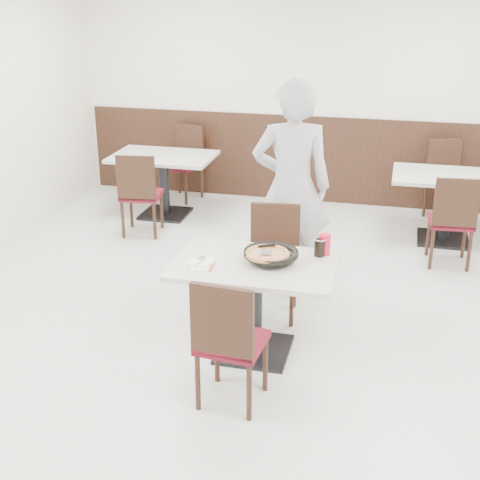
% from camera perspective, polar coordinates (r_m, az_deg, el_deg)
% --- Properties ---
extents(floor, '(7.00, 7.00, 0.00)m').
position_cam_1_polar(floor, '(5.63, 0.92, -7.41)').
color(floor, silver).
rests_on(floor, ground).
extents(wall_back, '(6.00, 0.04, 2.80)m').
position_cam_1_polar(wall_back, '(8.47, 6.37, 12.46)').
color(wall_back, silver).
rests_on(wall_back, floor).
extents(wainscot_back, '(5.90, 0.03, 1.10)m').
position_cam_1_polar(wainscot_back, '(8.63, 6.12, 6.86)').
color(wainscot_back, black).
rests_on(wainscot_back, floor).
extents(main_table, '(1.20, 0.81, 0.75)m').
position_cam_1_polar(main_table, '(5.11, 1.24, -5.84)').
color(main_table, beige).
rests_on(main_table, floor).
extents(chair_near, '(0.46, 0.46, 0.95)m').
position_cam_1_polar(chair_near, '(4.50, -0.67, -8.47)').
color(chair_near, black).
rests_on(chair_near, floor).
extents(chair_far, '(0.46, 0.46, 0.95)m').
position_cam_1_polar(chair_far, '(5.61, 2.80, -2.08)').
color(chair_far, black).
rests_on(chair_far, floor).
extents(trivet, '(0.12, 0.12, 0.04)m').
position_cam_1_polar(trivet, '(4.94, 2.71, -1.81)').
color(trivet, black).
rests_on(trivet, main_table).
extents(pizza_pan, '(0.33, 0.33, 0.01)m').
position_cam_1_polar(pizza_pan, '(4.96, 2.66, -1.42)').
color(pizza_pan, black).
rests_on(pizza_pan, trivet).
extents(pizza, '(0.28, 0.28, 0.02)m').
position_cam_1_polar(pizza, '(4.92, 2.35, -1.38)').
color(pizza, '#B0783C').
rests_on(pizza, pizza_pan).
extents(pizza_server, '(0.10, 0.11, 0.00)m').
position_cam_1_polar(pizza_server, '(4.90, 2.27, -1.03)').
color(pizza_server, silver).
rests_on(pizza_server, pizza).
extents(napkin, '(0.18, 0.18, 0.00)m').
position_cam_1_polar(napkin, '(4.90, -3.29, -2.23)').
color(napkin, silver).
rests_on(napkin, main_table).
extents(side_plate, '(0.20, 0.20, 0.01)m').
position_cam_1_polar(side_plate, '(4.95, -3.39, -1.87)').
color(side_plate, white).
rests_on(side_plate, napkin).
extents(fork, '(0.05, 0.16, 0.00)m').
position_cam_1_polar(fork, '(4.93, -3.42, -1.89)').
color(fork, silver).
rests_on(fork, side_plate).
extents(cola_glass, '(0.08, 0.08, 0.13)m').
position_cam_1_polar(cola_glass, '(5.08, 6.81, -0.66)').
color(cola_glass, black).
rests_on(cola_glass, main_table).
extents(red_cup, '(0.09, 0.09, 0.16)m').
position_cam_1_polar(red_cup, '(5.11, 7.25, -0.37)').
color(red_cup, red).
rests_on(red_cup, main_table).
extents(diner_person, '(0.79, 0.61, 1.94)m').
position_cam_1_polar(diner_person, '(5.99, 4.43, 4.47)').
color(diner_person, silver).
rests_on(diner_person, floor).
extents(bg_table_left, '(1.24, 0.86, 0.75)m').
position_cam_1_polar(bg_table_left, '(8.14, -6.49, 4.65)').
color(bg_table_left, beige).
rests_on(bg_table_left, floor).
extents(bg_chair_left_near, '(0.47, 0.47, 0.95)m').
position_cam_1_polar(bg_chair_left_near, '(7.54, -8.42, 3.99)').
color(bg_chair_left_near, black).
rests_on(bg_chair_left_near, floor).
extents(bg_chair_left_far, '(0.53, 0.53, 0.95)m').
position_cam_1_polar(bg_chair_left_far, '(8.70, -4.98, 6.51)').
color(bg_chair_left_far, black).
rests_on(bg_chair_left_far, floor).
extents(bg_table_right, '(1.28, 0.92, 0.75)m').
position_cam_1_polar(bg_table_right, '(7.62, 17.20, 2.61)').
color(bg_table_right, beige).
rests_on(bg_table_right, floor).
extents(bg_chair_right_near, '(0.45, 0.45, 0.95)m').
position_cam_1_polar(bg_chair_right_near, '(6.97, 17.58, 1.70)').
color(bg_chair_right_near, black).
rests_on(bg_chair_right_near, floor).
extents(bg_chair_right_far, '(0.55, 0.55, 0.95)m').
position_cam_1_polar(bg_chair_right_far, '(8.22, 17.33, 4.70)').
color(bg_chair_right_far, black).
rests_on(bg_chair_right_far, floor).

